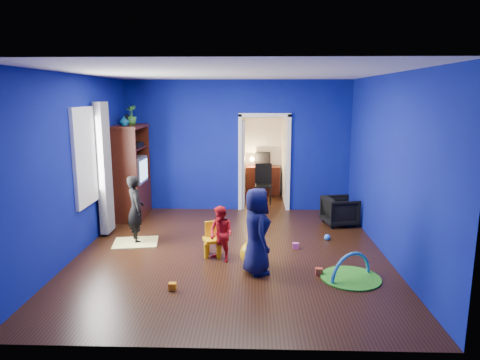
{
  "coord_description": "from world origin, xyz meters",
  "views": [
    {
      "loc": [
        0.36,
        -6.72,
        2.56
      ],
      "look_at": [
        0.13,
        0.4,
        1.15
      ],
      "focal_mm": 32.0,
      "sensor_mm": 36.0,
      "label": 1
    }
  ],
  "objects_px": {
    "kid_chair": "(213,241)",
    "play_mat": "(351,278)",
    "folding_chair": "(263,185)",
    "hopper_ball": "(253,253)",
    "tv_armoire": "(131,172)",
    "child_navy": "(257,231)",
    "crt_tv": "(133,170)",
    "armchair": "(340,211)",
    "vase": "(124,121)",
    "study_desk": "(263,180)",
    "child_black": "(136,209)",
    "toddler_red": "(221,234)"
  },
  "relations": [
    {
      "from": "folding_chair",
      "to": "hopper_ball",
      "type": "bearing_deg",
      "value": -93.57
    },
    {
      "from": "child_navy",
      "to": "play_mat",
      "type": "relative_size",
      "value": 1.51
    },
    {
      "from": "armchair",
      "to": "child_black",
      "type": "bearing_deg",
      "value": 95.0
    },
    {
      "from": "vase",
      "to": "play_mat",
      "type": "height_order",
      "value": "vase"
    },
    {
      "from": "toddler_red",
      "to": "play_mat",
      "type": "relative_size",
      "value": 1.04
    },
    {
      "from": "hopper_ball",
      "to": "vase",
      "type": "bearing_deg",
      "value": 138.14
    },
    {
      "from": "toddler_red",
      "to": "vase",
      "type": "height_order",
      "value": "vase"
    },
    {
      "from": "hopper_ball",
      "to": "kid_chair",
      "type": "height_order",
      "value": "kid_chair"
    },
    {
      "from": "play_mat",
      "to": "vase",
      "type": "bearing_deg",
      "value": 145.37
    },
    {
      "from": "tv_armoire",
      "to": "hopper_ball",
      "type": "relative_size",
      "value": 4.92
    },
    {
      "from": "child_navy",
      "to": "kid_chair",
      "type": "height_order",
      "value": "child_navy"
    },
    {
      "from": "child_navy",
      "to": "study_desk",
      "type": "relative_size",
      "value": 1.44
    },
    {
      "from": "study_desk",
      "to": "folding_chair",
      "type": "height_order",
      "value": "folding_chair"
    },
    {
      "from": "tv_armoire",
      "to": "play_mat",
      "type": "distance_m",
      "value": 5.09
    },
    {
      "from": "armchair",
      "to": "folding_chair",
      "type": "xyz_separation_m",
      "value": [
        -1.5,
        1.68,
        0.17
      ]
    },
    {
      "from": "kid_chair",
      "to": "play_mat",
      "type": "distance_m",
      "value": 2.21
    },
    {
      "from": "crt_tv",
      "to": "study_desk",
      "type": "height_order",
      "value": "crt_tv"
    },
    {
      "from": "tv_armoire",
      "to": "kid_chair",
      "type": "xyz_separation_m",
      "value": [
        1.93,
        -2.22,
        -0.73
      ]
    },
    {
      "from": "kid_chair",
      "to": "tv_armoire",
      "type": "bearing_deg",
      "value": 111.19
    },
    {
      "from": "child_navy",
      "to": "study_desk",
      "type": "bearing_deg",
      "value": -18.2
    },
    {
      "from": "child_black",
      "to": "study_desk",
      "type": "height_order",
      "value": "child_black"
    },
    {
      "from": "study_desk",
      "to": "child_navy",
      "type": "bearing_deg",
      "value": -92.15
    },
    {
      "from": "child_navy",
      "to": "play_mat",
      "type": "xyz_separation_m",
      "value": [
        1.34,
        -0.18,
        -0.62
      ]
    },
    {
      "from": "crt_tv",
      "to": "play_mat",
      "type": "relative_size",
      "value": 0.83
    },
    {
      "from": "tv_armoire",
      "to": "child_navy",
      "type": "bearing_deg",
      "value": -47.42
    },
    {
      "from": "kid_chair",
      "to": "study_desk",
      "type": "height_order",
      "value": "study_desk"
    },
    {
      "from": "child_black",
      "to": "study_desk",
      "type": "xyz_separation_m",
      "value": [
        2.31,
        3.79,
        -0.22
      ]
    },
    {
      "from": "child_black",
      "to": "study_desk",
      "type": "bearing_deg",
      "value": -58.84
    },
    {
      "from": "child_black",
      "to": "folding_chair",
      "type": "xyz_separation_m",
      "value": [
        2.31,
        2.83,
        -0.14
      ]
    },
    {
      "from": "vase",
      "to": "hopper_ball",
      "type": "distance_m",
      "value": 3.93
    },
    {
      "from": "child_black",
      "to": "vase",
      "type": "distance_m",
      "value": 2.01
    },
    {
      "from": "child_navy",
      "to": "study_desk",
      "type": "height_order",
      "value": "child_navy"
    },
    {
      "from": "armchair",
      "to": "child_navy",
      "type": "height_order",
      "value": "child_navy"
    },
    {
      "from": "hopper_ball",
      "to": "folding_chair",
      "type": "relative_size",
      "value": 0.43
    },
    {
      "from": "kid_chair",
      "to": "toddler_red",
      "type": "bearing_deg",
      "value": -72.98
    },
    {
      "from": "armchair",
      "to": "child_black",
      "type": "distance_m",
      "value": 3.99
    },
    {
      "from": "kid_chair",
      "to": "study_desk",
      "type": "bearing_deg",
      "value": 58.78
    },
    {
      "from": "tv_armoire",
      "to": "study_desk",
      "type": "relative_size",
      "value": 2.23
    },
    {
      "from": "play_mat",
      "to": "tv_armoire",
      "type": "bearing_deg",
      "value": 142.54
    },
    {
      "from": "vase",
      "to": "play_mat",
      "type": "xyz_separation_m",
      "value": [
        3.97,
        -2.74,
        -2.05
      ]
    },
    {
      "from": "child_black",
      "to": "armchair",
      "type": "bearing_deg",
      "value": -100.74
    },
    {
      "from": "armchair",
      "to": "tv_armoire",
      "type": "bearing_deg",
      "value": 72.49
    },
    {
      "from": "toddler_red",
      "to": "folding_chair",
      "type": "bearing_deg",
      "value": 114.75
    },
    {
      "from": "tv_armoire",
      "to": "study_desk",
      "type": "xyz_separation_m",
      "value": [
        2.82,
        2.21,
        -0.6
      ]
    },
    {
      "from": "play_mat",
      "to": "folding_chair",
      "type": "bearing_deg",
      "value": 105.03
    },
    {
      "from": "armchair",
      "to": "crt_tv",
      "type": "height_order",
      "value": "crt_tv"
    },
    {
      "from": "armchair",
      "to": "toddler_red",
      "type": "xyz_separation_m",
      "value": [
        -2.24,
        -1.98,
        0.15
      ]
    },
    {
      "from": "vase",
      "to": "study_desk",
      "type": "relative_size",
      "value": 0.23
    },
    {
      "from": "study_desk",
      "to": "folding_chair",
      "type": "bearing_deg",
      "value": -90.0
    },
    {
      "from": "crt_tv",
      "to": "tv_armoire",
      "type": "bearing_deg",
      "value": 180.0
    }
  ]
}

